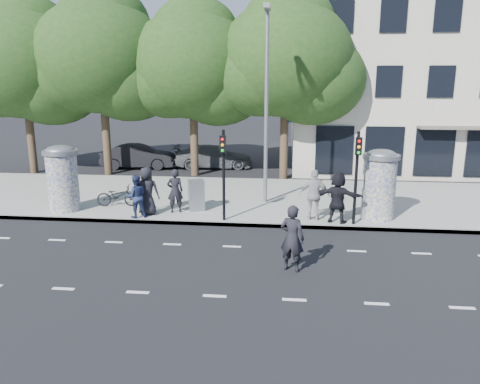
# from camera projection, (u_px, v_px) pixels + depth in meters

# --- Properties ---
(ground) EXTENTS (120.00, 120.00, 0.00)m
(ground) POSITION_uv_depth(u_px,v_px,m) (226.00, 263.00, 13.93)
(ground) COLOR black
(ground) RESTS_ON ground
(sidewalk) EXTENTS (40.00, 8.00, 0.15)m
(sidewalk) POSITION_uv_depth(u_px,v_px,m) (248.00, 198.00, 21.16)
(sidewalk) COLOR gray
(sidewalk) RESTS_ON ground
(curb) EXTENTS (40.00, 0.10, 0.16)m
(curb) POSITION_uv_depth(u_px,v_px,m) (239.00, 225.00, 17.34)
(curb) COLOR slate
(curb) RESTS_ON ground
(lane_dash_near) EXTENTS (32.00, 0.12, 0.01)m
(lane_dash_near) POSITION_uv_depth(u_px,v_px,m) (215.00, 296.00, 11.80)
(lane_dash_near) COLOR silver
(lane_dash_near) RESTS_ON ground
(lane_dash_far) EXTENTS (32.00, 0.12, 0.01)m
(lane_dash_far) POSITION_uv_depth(u_px,v_px,m) (232.00, 247.00, 15.28)
(lane_dash_far) COLOR silver
(lane_dash_far) RESTS_ON ground
(ad_column_left) EXTENTS (1.36, 1.36, 2.65)m
(ad_column_left) POSITION_uv_depth(u_px,v_px,m) (62.00, 177.00, 18.65)
(ad_column_left) COLOR beige
(ad_column_left) RESTS_ON sidewalk
(ad_column_right) EXTENTS (1.36, 1.36, 2.65)m
(ad_column_right) POSITION_uv_depth(u_px,v_px,m) (380.00, 183.00, 17.58)
(ad_column_right) COLOR beige
(ad_column_right) RESTS_ON sidewalk
(traffic_pole_near) EXTENTS (0.22, 0.31, 3.40)m
(traffic_pole_near) POSITION_uv_depth(u_px,v_px,m) (223.00, 166.00, 17.13)
(traffic_pole_near) COLOR black
(traffic_pole_near) RESTS_ON sidewalk
(traffic_pole_far) EXTENTS (0.22, 0.31, 3.40)m
(traffic_pole_far) POSITION_uv_depth(u_px,v_px,m) (357.00, 169.00, 16.64)
(traffic_pole_far) COLOR black
(traffic_pole_far) RESTS_ON sidewalk
(street_lamp) EXTENTS (0.25, 0.93, 8.00)m
(street_lamp) POSITION_uv_depth(u_px,v_px,m) (266.00, 92.00, 19.12)
(street_lamp) COLOR slate
(street_lamp) RESTS_ON sidewalk
(tree_far_left) EXTENTS (7.20, 7.20, 9.26)m
(tree_far_left) POSITION_uv_depth(u_px,v_px,m) (23.00, 63.00, 25.87)
(tree_far_left) COLOR #38281C
(tree_far_left) RESTS_ON ground
(tree_mid_left) EXTENTS (7.20, 7.20, 9.57)m
(tree_mid_left) POSITION_uv_depth(u_px,v_px,m) (101.00, 57.00, 25.34)
(tree_mid_left) COLOR #38281C
(tree_mid_left) RESTS_ON ground
(tree_near_left) EXTENTS (6.80, 6.80, 8.97)m
(tree_near_left) POSITION_uv_depth(u_px,v_px,m) (192.00, 65.00, 25.13)
(tree_near_left) COLOR #38281C
(tree_near_left) RESTS_ON ground
(tree_center) EXTENTS (7.00, 7.00, 9.30)m
(tree_center) POSITION_uv_depth(u_px,v_px,m) (286.00, 59.00, 24.17)
(tree_center) COLOR #38281C
(tree_center) RESTS_ON ground
(building) EXTENTS (20.30, 15.85, 12.00)m
(building) POSITION_uv_depth(u_px,v_px,m) (448.00, 68.00, 30.61)
(building) COLOR #B4AB96
(building) RESTS_ON ground
(ped_a) EXTENTS (0.94, 0.63, 1.90)m
(ped_a) POSITION_uv_depth(u_px,v_px,m) (147.00, 191.00, 18.16)
(ped_a) COLOR black
(ped_a) RESTS_ON sidewalk
(ped_b) EXTENTS (0.74, 0.60, 1.75)m
(ped_b) POSITION_uv_depth(u_px,v_px,m) (175.00, 191.00, 18.49)
(ped_b) COLOR black
(ped_b) RESTS_ON sidewalk
(ped_c) EXTENTS (0.99, 0.90, 1.65)m
(ped_c) POSITION_uv_depth(u_px,v_px,m) (136.00, 196.00, 17.82)
(ped_c) COLOR #1E284C
(ped_c) RESTS_ON sidewalk
(ped_e) EXTENTS (1.16, 0.70, 1.92)m
(ped_e) POSITION_uv_depth(u_px,v_px,m) (314.00, 195.00, 17.45)
(ped_e) COLOR #A4A4A7
(ped_e) RESTS_ON sidewalk
(ped_f) EXTENTS (1.89, 1.14, 1.92)m
(ped_f) POSITION_uv_depth(u_px,v_px,m) (338.00, 197.00, 17.14)
(ped_f) COLOR black
(ped_f) RESTS_ON sidewalk
(man_road) EXTENTS (0.82, 0.68, 1.93)m
(man_road) POSITION_uv_depth(u_px,v_px,m) (292.00, 238.00, 13.18)
(man_road) COLOR black
(man_road) RESTS_ON ground
(bicycle) EXTENTS (0.83, 1.78, 0.90)m
(bicycle) POSITION_uv_depth(u_px,v_px,m) (118.00, 196.00, 19.46)
(bicycle) COLOR black
(bicycle) RESTS_ON sidewalk
(cabinet_left) EXTENTS (0.72, 0.63, 1.26)m
(cabinet_left) POSITION_uv_depth(u_px,v_px,m) (196.00, 195.00, 18.81)
(cabinet_left) COLOR gray
(cabinet_left) RESTS_ON sidewalk
(cabinet_right) EXTENTS (0.59, 0.45, 1.16)m
(cabinet_right) POSITION_uv_depth(u_px,v_px,m) (369.00, 204.00, 17.68)
(cabinet_right) COLOR gray
(cabinet_right) RESTS_ON sidewalk
(car_mid) EXTENTS (2.00, 4.59, 1.47)m
(car_mid) POSITION_uv_depth(u_px,v_px,m) (139.00, 156.00, 28.47)
(car_mid) COLOR black
(car_mid) RESTS_ON ground
(car_right) EXTENTS (2.57, 5.00, 1.39)m
(car_right) POSITION_uv_depth(u_px,v_px,m) (213.00, 157.00, 28.65)
(car_right) COLOR #515358
(car_right) RESTS_ON ground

